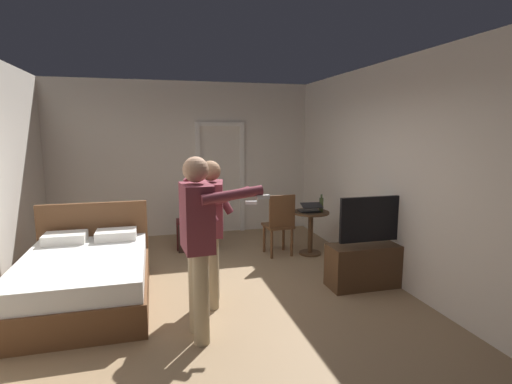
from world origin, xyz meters
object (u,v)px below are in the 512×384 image
laptop (310,209)px  wooden_chair (280,222)px  person_blue_shirt (199,235)px  side_table (311,226)px  tv_flatscreen (373,260)px  bed (85,277)px  bottle_on_table (321,205)px  suitcase_dark (196,237)px  suitcase_small (195,233)px  person_striped_shirt (212,222)px

laptop → wooden_chair: wooden_chair is taller
person_blue_shirt → side_table: bearing=46.4°
side_table → tv_flatscreen: bearing=-78.7°
wooden_chair → tv_flatscreen: bearing=-61.7°
bed → bottle_on_table: (3.35, 0.91, 0.52)m
bed → suitcase_dark: (1.45, 1.70, -0.08)m
bottle_on_table → suitcase_dark: size_ratio=0.51×
suitcase_dark → suitcase_small: bearing=90.0°
person_striped_shirt → suitcase_dark: 2.23m
person_striped_shirt → side_table: bearing=38.2°
tv_flatscreen → suitcase_dark: (-2.04, 2.11, -0.12)m
laptop → bottle_on_table: (0.17, -0.04, 0.07)m
laptop → person_blue_shirt: bearing=-133.7°
bed → side_table: 3.36m
laptop → suitcase_dark: size_ratio=0.64×
laptop → person_striped_shirt: person_striped_shirt is taller
bed → tv_flatscreen: size_ratio=1.64×
bottle_on_table → suitcase_small: (-1.88, 0.96, -0.58)m
suitcase_small → suitcase_dark: bearing=-92.4°
tv_flatscreen → side_table: (-0.28, 1.40, 0.13)m
tv_flatscreen → suitcase_small: bearing=131.6°
person_blue_shirt → suitcase_small: person_blue_shirt is taller
wooden_chair → suitcase_small: wooden_chair is taller
wooden_chair → suitcase_small: size_ratio=1.56×
tv_flatscreen → person_blue_shirt: size_ratio=0.68×
tv_flatscreen → suitcase_dark: size_ratio=2.13×
side_table → laptop: size_ratio=1.97×
person_striped_shirt → suitcase_dark: (0.02, 2.11, -0.74)m
suitcase_dark → suitcase_small: size_ratio=0.88×
person_striped_shirt → suitcase_small: person_striped_shirt is taller
person_striped_shirt → wooden_chair: bearing=48.7°
tv_flatscreen → bed: bearing=173.3°
wooden_chair → suitcase_small: (-1.24, 0.82, -0.31)m
suitcase_dark → laptop: bearing=-18.0°
person_blue_shirt → person_striped_shirt: bearing=71.9°
bottle_on_table → suitcase_small: 2.19m
bottle_on_table → side_table: bearing=150.3°
wooden_chair → person_striped_shirt: person_striped_shirt is taller
side_table → bottle_on_table: (0.14, -0.08, 0.35)m
side_table → bottle_on_table: 0.39m
person_blue_shirt → suitcase_small: bearing=84.8°
laptop → person_striped_shirt: 2.22m
suitcase_small → person_striped_shirt: bearing=-87.9°
tv_flatscreen → wooden_chair: 1.66m
suitcase_small → bed: bearing=-125.0°
tv_flatscreen → suitcase_dark: tv_flatscreen is taller
person_striped_shirt → laptop: bearing=37.9°
suitcase_dark → side_table: bearing=-16.4°
bottle_on_table → tv_flatscreen: bearing=-83.9°
suitcase_small → laptop: bearing=-25.2°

